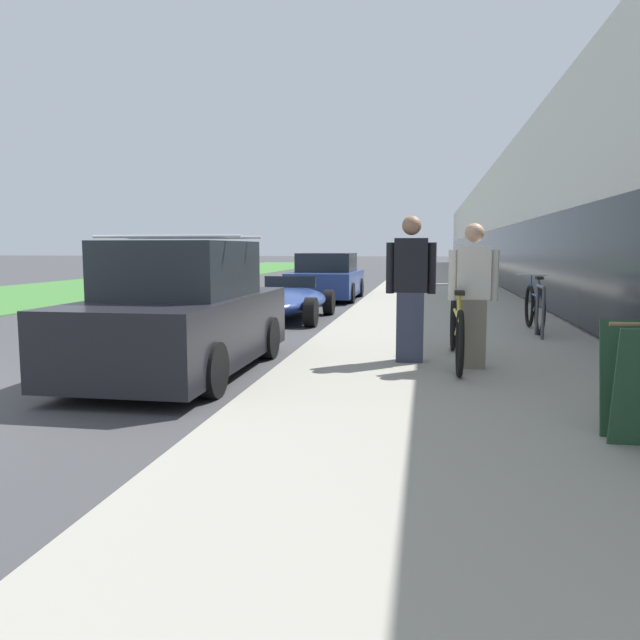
% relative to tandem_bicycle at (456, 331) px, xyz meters
% --- Properties ---
extents(sidewalk_slab, '(4.48, 70.00, 0.15)m').
position_rel_tandem_bicycle_xyz_m(sidewalk_slab, '(0.06, 18.37, -0.48)').
color(sidewalk_slab, gray).
rests_on(sidewalk_slab, ground).
extents(storefront_facade, '(10.01, 70.00, 5.17)m').
position_rel_tandem_bicycle_xyz_m(storefront_facade, '(7.33, 26.37, 2.03)').
color(storefront_facade, silver).
rests_on(storefront_facade, ground).
extents(lawn_strip, '(7.39, 70.00, 0.03)m').
position_rel_tandem_bicycle_xyz_m(lawn_strip, '(-13.77, 22.37, -0.53)').
color(lawn_strip, '#3D7533').
rests_on(lawn_strip, ground).
extents(tandem_bicycle, '(0.52, 2.59, 0.96)m').
position_rel_tandem_bicycle_xyz_m(tandem_bicycle, '(0.00, 0.00, 0.00)').
color(tandem_bicycle, black).
rests_on(tandem_bicycle, sidewalk_slab).
extents(person_rider, '(0.59, 0.23, 1.73)m').
position_rel_tandem_bicycle_xyz_m(person_rider, '(0.17, -0.32, 0.47)').
color(person_rider, '#756B5B').
rests_on(person_rider, sidewalk_slab).
extents(person_bystander, '(0.62, 0.24, 1.84)m').
position_rel_tandem_bicycle_xyz_m(person_bystander, '(-0.58, -0.02, 0.52)').
color(person_bystander, '#33384C').
rests_on(person_bystander, sidewalk_slab).
extents(bike_rack_hoop, '(0.05, 0.60, 0.84)m').
position_rel_tandem_bicycle_xyz_m(bike_rack_hoop, '(1.43, 2.50, 0.11)').
color(bike_rack_hoop, '#4C4C51').
rests_on(bike_rack_hoop, sidewalk_slab).
extents(cruiser_bike_nearest, '(0.52, 1.84, 0.97)m').
position_rel_tandem_bicycle_xyz_m(cruiser_bike_nearest, '(1.48, 3.30, 0.00)').
color(cruiser_bike_nearest, black).
rests_on(cruiser_bike_nearest, sidewalk_slab).
extents(parked_sedan_curbside, '(1.84, 4.01, 1.74)m').
position_rel_tandem_bicycle_xyz_m(parked_sedan_curbside, '(-3.41, -0.54, 0.20)').
color(parked_sedan_curbside, black).
rests_on(parked_sedan_curbside, ground).
extents(vintage_roadster_curbside, '(1.81, 4.03, 0.94)m').
position_rel_tandem_bicycle_xyz_m(vintage_roadster_curbside, '(-3.45, 5.44, -0.14)').
color(vintage_roadster_curbside, navy).
rests_on(vintage_roadster_curbside, ground).
extents(parked_sedan_far, '(1.96, 4.03, 1.42)m').
position_rel_tandem_bicycle_xyz_m(parked_sedan_far, '(-3.40, 10.94, 0.10)').
color(parked_sedan_far, navy).
rests_on(parked_sedan_far, ground).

